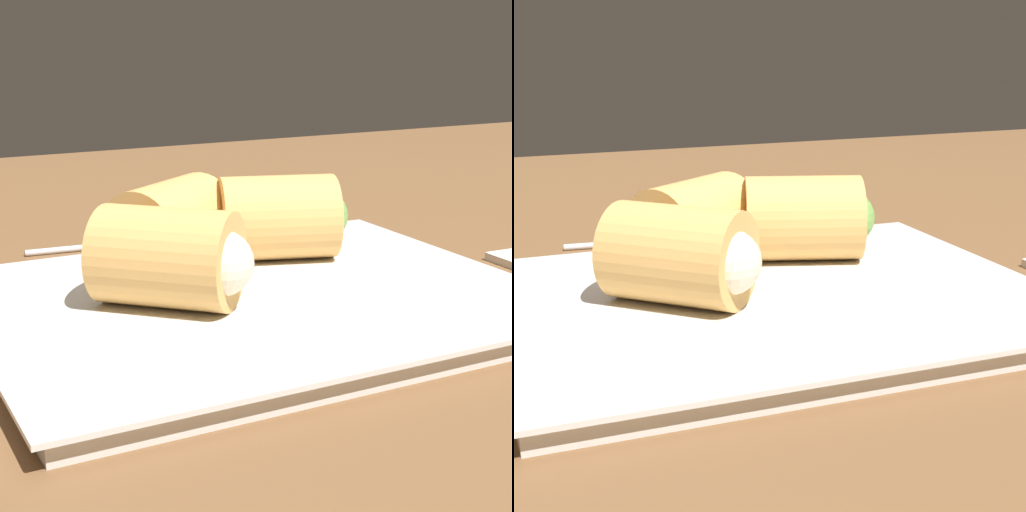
% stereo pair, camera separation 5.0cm
% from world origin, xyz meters
% --- Properties ---
extents(table_surface, '(1.80, 1.40, 0.02)m').
position_xyz_m(table_surface, '(0.00, 0.00, 0.01)').
color(table_surface, brown).
rests_on(table_surface, ground).
extents(serving_plate, '(0.33, 0.27, 0.01)m').
position_xyz_m(serving_plate, '(0.02, 0.00, 0.03)').
color(serving_plate, silver).
rests_on(serving_plate, table_surface).
extents(roll_front_left, '(0.09, 0.08, 0.06)m').
position_xyz_m(roll_front_left, '(-0.03, -0.06, 0.06)').
color(roll_front_left, '#DBA356').
rests_on(roll_front_left, serving_plate).
extents(roll_front_right, '(0.10, 0.09, 0.06)m').
position_xyz_m(roll_front_right, '(0.04, -0.08, 0.06)').
color(roll_front_right, '#DBA356').
rests_on(roll_front_right, serving_plate).
extents(roll_back_left, '(0.10, 0.10, 0.06)m').
position_xyz_m(roll_back_left, '(0.08, 0.01, 0.06)').
color(roll_back_left, '#DBA356').
rests_on(roll_back_left, serving_plate).
extents(spoon, '(0.18, 0.03, 0.01)m').
position_xyz_m(spoon, '(-0.03, -0.19, 0.03)').
color(spoon, silver).
rests_on(spoon, table_surface).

